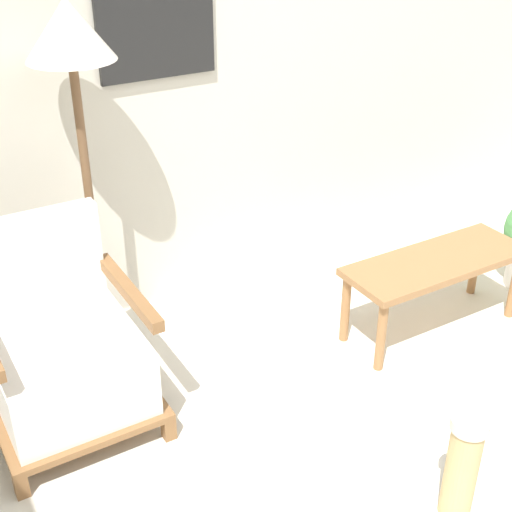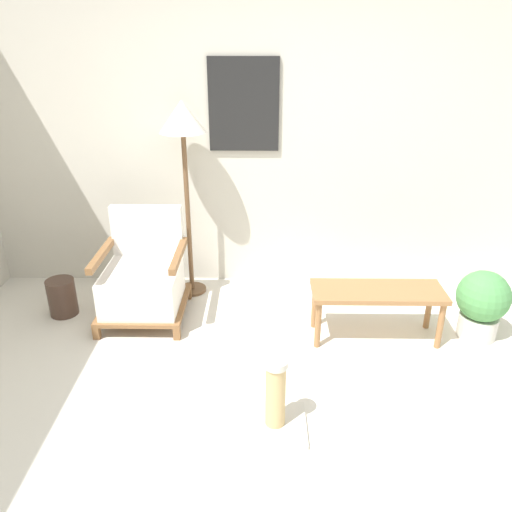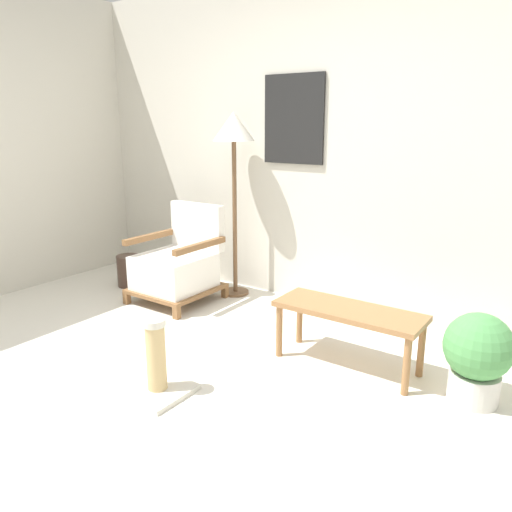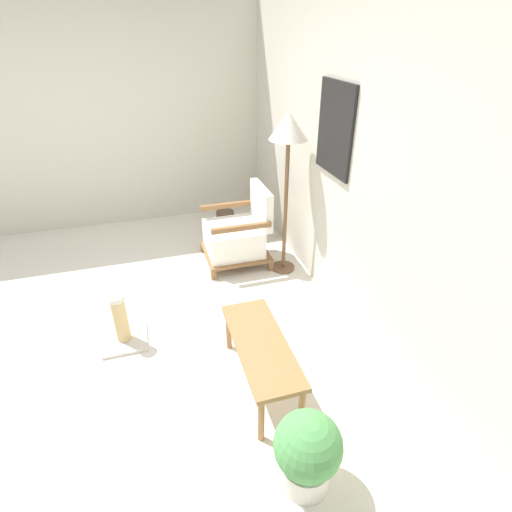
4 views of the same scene
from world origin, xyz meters
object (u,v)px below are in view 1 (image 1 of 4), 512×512
at_px(armchair, 63,355).
at_px(scratching_post, 458,486).
at_px(coffee_table, 436,269).
at_px(floor_lamp, 72,57).

bearing_deg(armchair, scratching_post, -50.75).
distance_m(armchair, coffee_table, 1.78).
xyz_separation_m(floor_lamp, coffee_table, (1.44, -0.70, -1.05)).
xyz_separation_m(armchair, coffee_table, (1.75, -0.28, 0.03)).
bearing_deg(floor_lamp, scratching_post, -67.20).
height_order(armchair, floor_lamp, floor_lamp).
relative_size(armchair, coffee_table, 0.88).
relative_size(floor_lamp, scratching_post, 3.50).
height_order(armchair, coffee_table, armchair).
bearing_deg(scratching_post, coffee_table, 51.54).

